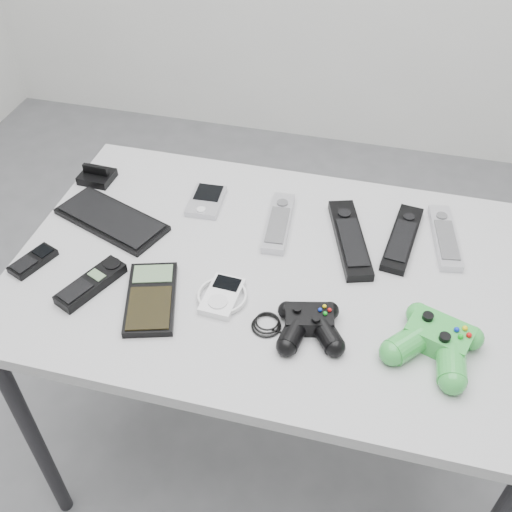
% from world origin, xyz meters
% --- Properties ---
extents(floor, '(3.50, 3.50, 0.00)m').
position_xyz_m(floor, '(0.00, 0.00, 0.00)').
color(floor, slate).
rests_on(floor, ground).
extents(desk, '(1.10, 0.70, 0.73)m').
position_xyz_m(desk, '(0.02, 0.05, 0.67)').
color(desk, '#A9A9AC').
rests_on(desk, floor).
extents(pda_keyboard, '(0.28, 0.20, 0.02)m').
position_xyz_m(pda_keyboard, '(-0.37, 0.11, 0.74)').
color(pda_keyboard, black).
rests_on(pda_keyboard, desk).
extents(dock_bracket, '(0.08, 0.07, 0.04)m').
position_xyz_m(dock_bracket, '(-0.47, 0.25, 0.76)').
color(dock_bracket, black).
rests_on(dock_bracket, desk).
extents(pda, '(0.08, 0.12, 0.02)m').
position_xyz_m(pda, '(-0.19, 0.22, 0.74)').
color(pda, '#AFAFB6').
rests_on(pda, desk).
extents(remote_silver_a, '(0.07, 0.20, 0.02)m').
position_xyz_m(remote_silver_a, '(-0.00, 0.19, 0.75)').
color(remote_silver_a, '#AFAFB6').
rests_on(remote_silver_a, desk).
extents(remote_black_a, '(0.13, 0.25, 0.02)m').
position_xyz_m(remote_black_a, '(0.16, 0.17, 0.75)').
color(remote_black_a, black).
rests_on(remote_black_a, desk).
extents(remote_black_b, '(0.08, 0.22, 0.02)m').
position_xyz_m(remote_black_b, '(0.27, 0.20, 0.74)').
color(remote_black_b, black).
rests_on(remote_black_b, desk).
extents(remote_silver_b, '(0.08, 0.21, 0.02)m').
position_xyz_m(remote_silver_b, '(0.36, 0.23, 0.74)').
color(remote_silver_b, '#B4B3BA').
rests_on(remote_silver_b, desk).
extents(mobile_phone, '(0.08, 0.11, 0.02)m').
position_xyz_m(mobile_phone, '(-0.48, -0.06, 0.74)').
color(mobile_phone, black).
rests_on(mobile_phone, desk).
extents(cordless_handset, '(0.10, 0.16, 0.02)m').
position_xyz_m(cordless_handset, '(-0.33, -0.10, 0.75)').
color(cordless_handset, black).
rests_on(cordless_handset, desk).
extents(calculator, '(0.14, 0.21, 0.02)m').
position_xyz_m(calculator, '(-0.20, -0.10, 0.74)').
color(calculator, black).
rests_on(calculator, desk).
extents(mp3_player, '(0.11, 0.11, 0.02)m').
position_xyz_m(mp3_player, '(-0.06, -0.06, 0.74)').
color(mp3_player, white).
rests_on(mp3_player, desk).
extents(controller_black, '(0.24, 0.18, 0.04)m').
position_xyz_m(controller_black, '(0.12, -0.10, 0.76)').
color(controller_black, black).
rests_on(controller_black, desk).
extents(controller_green, '(0.21, 0.21, 0.05)m').
position_xyz_m(controller_green, '(0.35, -0.09, 0.76)').
color(controller_green, '#238335').
rests_on(controller_green, desk).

